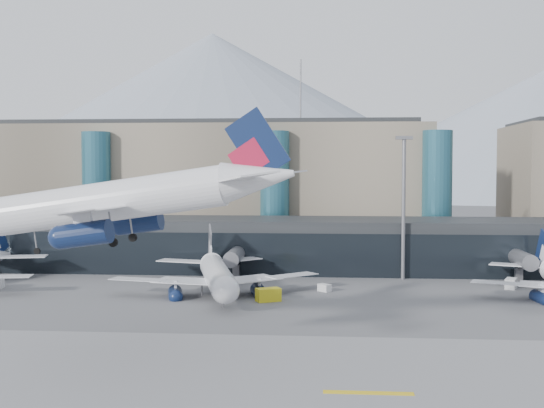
# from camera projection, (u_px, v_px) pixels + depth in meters

# --- Properties ---
(ground) EXTENTS (900.00, 900.00, 0.00)m
(ground) POSITION_uv_depth(u_px,v_px,m) (181.00, 345.00, 76.63)
(ground) COLOR #515154
(ground) RESTS_ON ground
(runway_strip) EXTENTS (400.00, 40.00, 0.04)m
(runway_strip) POSITION_uv_depth(u_px,v_px,m) (146.00, 387.00, 61.70)
(runway_strip) COLOR slate
(runway_strip) RESTS_ON ground
(runway_markings) EXTENTS (128.00, 1.00, 0.02)m
(runway_markings) POSITION_uv_depth(u_px,v_px,m) (146.00, 387.00, 61.70)
(runway_markings) COLOR gold
(runway_markings) RESTS_ON ground
(concourse) EXTENTS (170.00, 27.00, 10.00)m
(concourse) POSITION_uv_depth(u_px,v_px,m) (243.00, 244.00, 133.84)
(concourse) COLOR black
(concourse) RESTS_ON ground
(terminal_main) EXTENTS (130.00, 30.00, 31.00)m
(terminal_main) POSITION_uv_depth(u_px,v_px,m) (158.00, 186.00, 167.39)
(terminal_main) COLOR gray
(terminal_main) RESTS_ON ground
(teal_towers) EXTENTS (116.40, 19.40, 46.00)m
(teal_towers) POSITION_uv_depth(u_px,v_px,m) (185.00, 195.00, 150.76)
(teal_towers) COLOR #285F71
(teal_towers) RESTS_ON ground
(mountain_ridge) EXTENTS (910.00, 400.00, 110.00)m
(mountain_ridge) POSITION_uv_depth(u_px,v_px,m) (326.00, 129.00, 451.27)
(mountain_ridge) COLOR gray
(mountain_ridge) RESTS_ON ground
(lightmast_mid) EXTENTS (3.00, 1.20, 25.60)m
(lightmast_mid) POSITION_uv_depth(u_px,v_px,m) (404.00, 199.00, 121.30)
(lightmast_mid) COLOR slate
(lightmast_mid) RESTS_ON ground
(hero_jet) EXTENTS (36.99, 37.21, 12.05)m
(hero_jet) POSITION_uv_depth(u_px,v_px,m) (140.00, 188.00, 70.99)
(hero_jet) COLOR silver
(hero_jet) RESTS_ON ground
(jet_parked_mid) EXTENTS (34.02, 35.15, 11.29)m
(jet_parked_mid) POSITION_uv_depth(u_px,v_px,m) (216.00, 266.00, 108.75)
(jet_parked_mid) COLOR silver
(jet_parked_mid) RESTS_ON ground
(veh_d) EXTENTS (2.65, 3.36, 1.70)m
(veh_d) POSITION_uv_depth(u_px,v_px,m) (511.00, 283.00, 112.49)
(veh_d) COLOR silver
(veh_d) RESTS_ON ground
(veh_g) EXTENTS (2.32, 2.31, 1.21)m
(veh_g) POSITION_uv_depth(u_px,v_px,m) (324.00, 288.00, 109.83)
(veh_g) COLOR silver
(veh_g) RESTS_ON ground
(veh_h) EXTENTS (4.03, 3.24, 1.97)m
(veh_h) POSITION_uv_depth(u_px,v_px,m) (268.00, 295.00, 101.71)
(veh_h) COLOR gold
(veh_h) RESTS_ON ground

